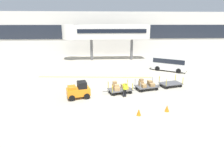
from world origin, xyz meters
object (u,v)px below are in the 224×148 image
object	(u,v)px
shuttle_van	(170,62)
safety_cone_near	(139,112)
baggage_cart_lead	(120,88)
baggage_cart_middle	(146,85)
baggage_handler	(125,89)
baggage_tug	(79,90)
baggage_cart_tail	(171,83)
safety_cone_far	(167,108)

from	to	relation	value
shuttle_van	safety_cone_near	size ratio (longest dim) A/B	9.18
baggage_cart_lead	baggage_cart_middle	size ratio (longest dim) A/B	1.00
baggage_handler	shuttle_van	size ratio (longest dim) A/B	0.31
baggage_tug	safety_cone_near	bearing A→B (deg)	-37.89
baggage_cart_middle	safety_cone_near	size ratio (longest dim) A/B	5.61
baggage_cart_middle	shuttle_van	world-z (taller)	shuttle_van
baggage_cart_tail	safety_cone_near	world-z (taller)	baggage_cart_tail
baggage_cart_tail	safety_cone_far	world-z (taller)	baggage_cart_tail
baggage_cart_tail	safety_cone_near	xyz separation A→B (m)	(-4.92, -6.41, -0.07)
baggage_tug	safety_cone_far	distance (m)	8.02
baggage_cart_middle	safety_cone_near	world-z (taller)	baggage_cart_middle
shuttle_van	safety_cone_far	xyz separation A→B (m)	(-4.95, -12.87, -0.96)
baggage_cart_middle	baggage_handler	size ratio (longest dim) A/B	1.97
baggage_cart_lead	baggage_cart_middle	world-z (taller)	baggage_cart_lead
baggage_tug	baggage_cart_lead	bearing A→B (deg)	14.92
baggage_cart_lead	safety_cone_near	size ratio (longest dim) A/B	5.61
baggage_handler	safety_cone_far	world-z (taller)	baggage_handler
baggage_tug	baggage_handler	bearing A→B (deg)	-1.47
baggage_cart_tail	shuttle_van	bearing A→B (deg)	70.83
baggage_tug	safety_cone_near	world-z (taller)	baggage_tug
safety_cone_near	safety_cone_far	distance (m)	2.43
baggage_cart_tail	safety_cone_far	size ratio (longest dim) A/B	5.61
baggage_handler	safety_cone_near	world-z (taller)	baggage_handler
baggage_cart_lead	shuttle_van	xyz separation A→B (m)	(8.28, 8.50, 0.71)
safety_cone_near	baggage_handler	bearing A→B (deg)	98.40
safety_cone_far	baggage_cart_tail	bearing A→B (deg)	66.80
baggage_cart_tail	safety_cone_far	xyz separation A→B (m)	(-2.53, -5.91, -0.07)
baggage_cart_middle	baggage_handler	world-z (taller)	baggage_handler
shuttle_van	safety_cone_far	world-z (taller)	shuttle_van
baggage_cart_lead	baggage_handler	bearing A→B (deg)	-71.27
baggage_tug	safety_cone_near	size ratio (longest dim) A/B	4.20
baggage_tug	baggage_cart_middle	bearing A→B (deg)	15.14
baggage_cart_lead	safety_cone_near	bearing A→B (deg)	-79.05
baggage_tug	safety_cone_near	xyz separation A→B (m)	(4.90, -3.81, -0.48)
baggage_tug	safety_cone_far	world-z (taller)	baggage_tug
baggage_cart_tail	safety_cone_near	size ratio (longest dim) A/B	5.61
baggage_cart_tail	baggage_handler	size ratio (longest dim) A/B	1.97
baggage_cart_middle	baggage_handler	distance (m)	3.24
baggage_cart_lead	safety_cone_far	xyz separation A→B (m)	(3.33, -4.37, -0.25)
baggage_tug	baggage_cart_tail	size ratio (longest dim) A/B	0.75
baggage_tug	baggage_cart_middle	distance (m)	7.15
baggage_tug	baggage_cart_lead	world-z (taller)	baggage_tug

